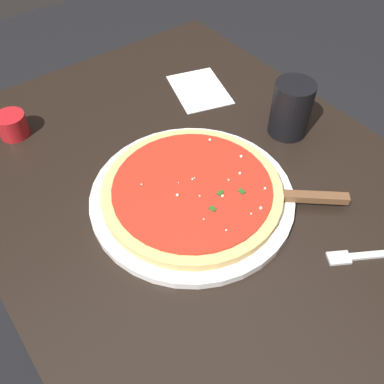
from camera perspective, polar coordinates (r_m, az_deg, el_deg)
The scene contains 9 objects.
ground_plane at distance 1.43m, azimuth 1.73°, elevation -20.59°, with size 5.00×5.00×0.00m, color black.
restaurant_table at distance 0.89m, azimuth 2.62°, elevation -6.39°, with size 1.12×0.77×0.74m.
serving_plate at distance 0.77m, azimuth 0.00°, elevation -0.63°, with size 0.37×0.37×0.01m, color white.
pizza at distance 0.76m, azimuth 0.00°, elevation 0.21°, with size 0.32×0.32×0.02m.
pizza_server at distance 0.78m, azimuth 12.67°, elevation -0.61°, with size 0.18×0.20×0.01m.
cup_tall_drink at distance 0.90m, azimuth 13.05°, elevation 10.74°, with size 0.08×0.08×0.12m, color black.
cup_small_sauce at distance 0.97m, azimuth -22.79°, elevation 8.22°, with size 0.06×0.06×0.05m, color #B2191E.
napkin_folded_right at distance 1.03m, azimuth 0.99°, elevation 13.46°, with size 0.15×0.11×0.00m, color white.
fork at distance 0.77m, azimuth 23.30°, elevation -7.65°, with size 0.11×0.17×0.00m.
Camera 1 is at (-0.39, 0.34, 1.33)m, focal length 40.11 mm.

